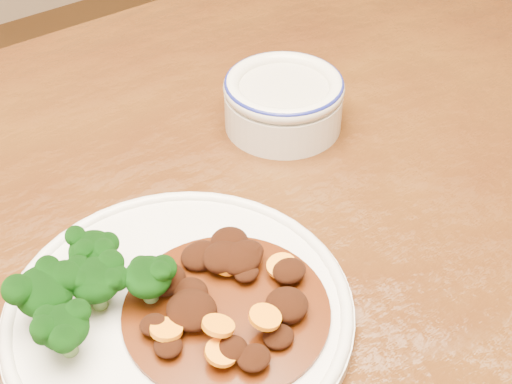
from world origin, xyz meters
TOP-DOWN VIEW (x-y plane):
  - dining_table at (-0.00, 0.00)m, footprint 1.50×0.90m
  - dinner_plate at (-0.04, -0.07)m, footprint 0.29×0.29m
  - broccoli_florets at (-0.10, -0.03)m, footprint 0.12×0.10m
  - mince_stew at (-0.00, -0.09)m, footprint 0.17×0.17m
  - dip_bowl at (0.20, 0.10)m, footprint 0.13×0.13m

SIDE VIEW (x-z plane):
  - dining_table at x=0.00m, z-range 0.30..1.05m
  - dinner_plate at x=-0.04m, z-range 0.75..0.77m
  - mince_stew at x=0.00m, z-range 0.76..0.79m
  - dip_bowl at x=0.20m, z-range 0.75..0.81m
  - broccoli_florets at x=-0.10m, z-range 0.77..0.82m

